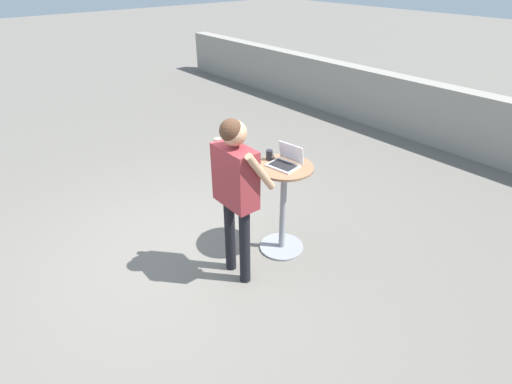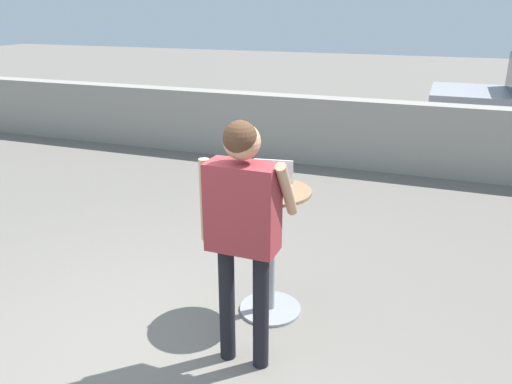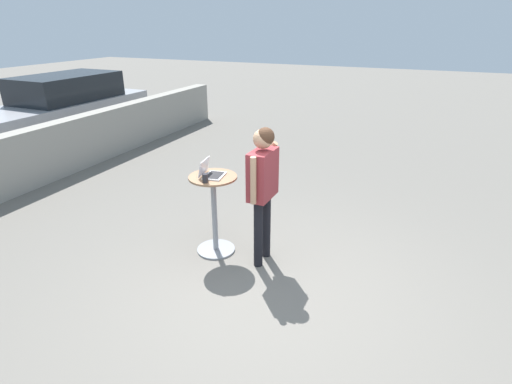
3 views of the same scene
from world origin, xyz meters
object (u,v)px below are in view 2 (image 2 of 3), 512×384
(cafe_table, at_px, (271,245))
(coffee_mug, at_px, (244,181))
(standing_person, at_px, (243,215))
(laptop, at_px, (272,183))

(cafe_table, bearing_deg, coffee_mug, -174.34)
(standing_person, bearing_deg, cafe_table, 92.14)
(coffee_mug, xyz_separation_m, standing_person, (0.24, -0.64, 0.01))
(coffee_mug, bearing_deg, laptop, 11.22)
(laptop, height_order, standing_person, standing_person)
(coffee_mug, height_order, standing_person, standing_person)
(laptop, relative_size, standing_person, 0.19)
(laptop, bearing_deg, standing_person, -87.34)
(cafe_table, relative_size, standing_person, 0.61)
(cafe_table, bearing_deg, laptop, 109.05)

